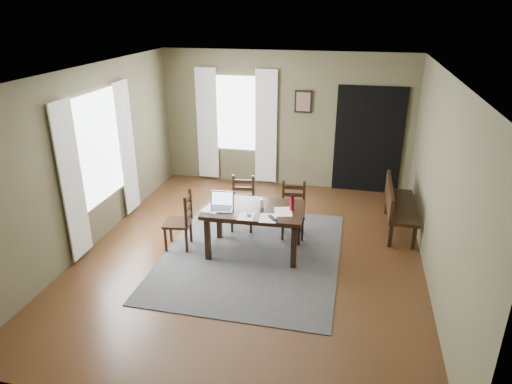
% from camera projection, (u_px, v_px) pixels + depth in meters
% --- Properties ---
extents(ground, '(5.00, 6.00, 0.01)m').
position_uv_depth(ground, '(252.00, 254.00, 6.91)').
color(ground, '#492C16').
extents(room_shell, '(5.02, 6.02, 2.71)m').
position_uv_depth(room_shell, '(251.00, 139.00, 6.22)').
color(room_shell, brown).
rests_on(room_shell, ground).
extents(rug, '(2.60, 3.20, 0.01)m').
position_uv_depth(rug, '(252.00, 254.00, 6.91)').
color(rug, '#3D3D3D').
rests_on(rug, ground).
extents(dining_table, '(1.49, 0.93, 0.73)m').
position_uv_depth(dining_table, '(254.00, 213.00, 6.73)').
color(dining_table, black).
rests_on(dining_table, rug).
extents(chair_end, '(0.45, 0.45, 0.91)m').
position_uv_depth(chair_end, '(181.00, 221.00, 6.94)').
color(chair_end, black).
rests_on(chair_end, rug).
extents(chair_back_left, '(0.43, 0.44, 0.88)m').
position_uv_depth(chair_back_left, '(243.00, 204.00, 7.57)').
color(chair_back_left, black).
rests_on(chair_back_left, rug).
extents(chair_back_right, '(0.43, 0.43, 0.88)m').
position_uv_depth(chair_back_right, '(293.00, 210.00, 7.33)').
color(chair_back_right, black).
rests_on(chair_back_right, rug).
extents(bench, '(0.46, 1.43, 0.81)m').
position_uv_depth(bench, '(397.00, 203.00, 7.48)').
color(bench, black).
rests_on(bench, ground).
extents(laptop, '(0.38, 0.31, 0.24)m').
position_uv_depth(laptop, '(222.00, 204.00, 6.66)').
color(laptop, '#B7B7BC').
rests_on(laptop, dining_table).
extents(computer_mouse, '(0.08, 0.10, 0.03)m').
position_uv_depth(computer_mouse, '(249.00, 215.00, 6.44)').
color(computer_mouse, '#3F3F42').
rests_on(computer_mouse, dining_table).
extents(tv_remote, '(0.16, 0.18, 0.02)m').
position_uv_depth(tv_remote, '(272.00, 218.00, 6.35)').
color(tv_remote, black).
rests_on(tv_remote, dining_table).
extents(drinking_glass, '(0.07, 0.07, 0.14)m').
position_uv_depth(drinking_glass, '(261.00, 203.00, 6.67)').
color(drinking_glass, silver).
rests_on(drinking_glass, dining_table).
extents(water_bottle, '(0.08, 0.08, 0.23)m').
position_uv_depth(water_bottle, '(292.00, 203.00, 6.59)').
color(water_bottle, maroon).
rests_on(water_bottle, dining_table).
extents(paper_a, '(0.30, 0.36, 0.00)m').
position_uv_depth(paper_a, '(213.00, 208.00, 6.67)').
color(paper_a, white).
rests_on(paper_a, dining_table).
extents(paper_b, '(0.27, 0.33, 0.00)m').
position_uv_depth(paper_b, '(268.00, 218.00, 6.37)').
color(paper_b, white).
rests_on(paper_b, dining_table).
extents(paper_d, '(0.32, 0.37, 0.00)m').
position_uv_depth(paper_d, '(283.00, 212.00, 6.56)').
color(paper_d, white).
rests_on(paper_d, dining_table).
extents(paper_e, '(0.23, 0.30, 0.00)m').
position_uv_depth(paper_e, '(247.00, 216.00, 6.43)').
color(paper_e, white).
rests_on(paper_e, dining_table).
extents(window_left, '(0.01, 1.30, 1.70)m').
position_uv_depth(window_left, '(98.00, 148.00, 7.03)').
color(window_left, white).
rests_on(window_left, ground).
extents(window_back, '(1.00, 0.01, 1.50)m').
position_uv_depth(window_back, '(236.00, 114.00, 9.23)').
color(window_back, white).
rests_on(window_back, ground).
extents(curtain_left_near, '(0.03, 0.48, 2.30)m').
position_uv_depth(curtain_left_near, '(72.00, 182.00, 6.38)').
color(curtain_left_near, silver).
rests_on(curtain_left_near, ground).
extents(curtain_left_far, '(0.03, 0.48, 2.30)m').
position_uv_depth(curtain_left_far, '(127.00, 149.00, 7.86)').
color(curtain_left_far, silver).
rests_on(curtain_left_far, ground).
extents(curtain_back_left, '(0.44, 0.03, 2.30)m').
position_uv_depth(curtain_back_left, '(207.00, 124.00, 9.42)').
color(curtain_back_left, silver).
rests_on(curtain_back_left, ground).
extents(curtain_back_right, '(0.44, 0.03, 2.30)m').
position_uv_depth(curtain_back_right, '(266.00, 128.00, 9.17)').
color(curtain_back_right, silver).
rests_on(curtain_back_right, ground).
extents(framed_picture, '(0.34, 0.03, 0.44)m').
position_uv_depth(framed_picture, '(303.00, 102.00, 8.84)').
color(framed_picture, black).
rests_on(framed_picture, ground).
extents(doorway_back, '(1.30, 0.03, 2.10)m').
position_uv_depth(doorway_back, '(369.00, 141.00, 8.85)').
color(doorway_back, black).
rests_on(doorway_back, ground).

